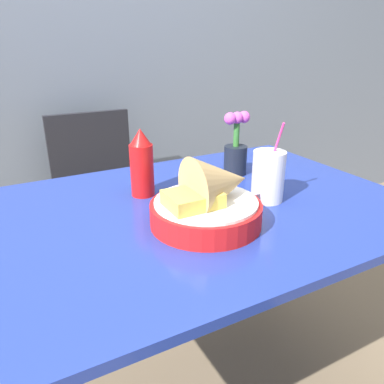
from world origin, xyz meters
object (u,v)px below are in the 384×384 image
ketchup_bottle (142,164)px  flower_vase (236,150)px  food_basket (211,200)px  drink_cup (268,178)px  chair_far_window (99,188)px

ketchup_bottle → flower_vase: size_ratio=0.94×
food_basket → drink_cup: (0.22, 0.05, 0.01)m
chair_far_window → ketchup_bottle: (-0.04, -0.73, 0.34)m
food_basket → drink_cup: size_ratio=1.21×
ketchup_bottle → drink_cup: bearing=-34.6°
chair_far_window → flower_vase: 0.84m
food_basket → drink_cup: 0.23m
drink_cup → flower_vase: drink_cup is taller
food_basket → ketchup_bottle: 0.28m
chair_far_window → food_basket: food_basket is taller
drink_cup → flower_vase: 0.25m
chair_far_window → ketchup_bottle: ketchup_bottle is taller
drink_cup → ketchup_bottle: bearing=145.4°
drink_cup → flower_vase: (0.05, 0.24, 0.02)m
ketchup_bottle → drink_cup: (0.31, -0.21, -0.03)m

